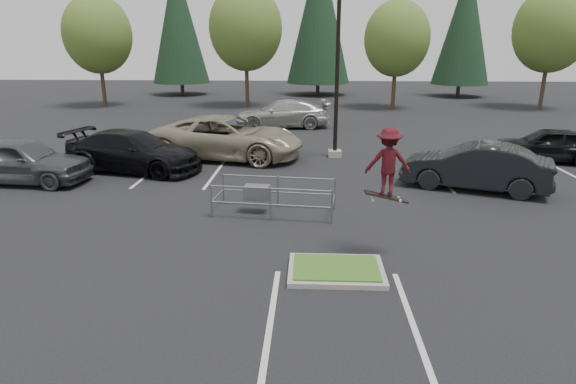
{
  "coord_description": "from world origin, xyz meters",
  "views": [
    {
      "loc": [
        -0.63,
        -10.11,
        5.08
      ],
      "look_at": [
        -1.19,
        1.5,
        1.48
      ],
      "focal_mm": 30.0,
      "sensor_mm": 36.0,
      "label": 1
    }
  ],
  "objects_px": {
    "decid_b": "(246,31)",
    "skateboarder": "(388,162)",
    "conif_b": "(319,14)",
    "car_far_silver": "(283,114)",
    "light_pole": "(338,56)",
    "conif_a": "(178,22)",
    "car_r_black": "(549,145)",
    "decid_a": "(98,37)",
    "car_l_tan": "(226,137)",
    "cart_corral": "(261,193)",
    "car_l_grey": "(21,161)",
    "car_l_black": "(131,151)",
    "decid_c": "(397,41)",
    "decid_d": "(551,32)",
    "conif_c": "(465,24)",
    "car_r_charc": "(475,166)"
  },
  "relations": [
    {
      "from": "decid_b",
      "to": "skateboarder",
      "type": "height_order",
      "value": "decid_b"
    },
    {
      "from": "conif_b",
      "to": "car_far_silver",
      "type": "relative_size",
      "value": 2.46
    },
    {
      "from": "light_pole",
      "to": "conif_a",
      "type": "relative_size",
      "value": 0.78
    },
    {
      "from": "car_r_black",
      "to": "car_far_silver",
      "type": "distance_m",
      "value": 15.08
    },
    {
      "from": "decid_a",
      "to": "car_far_silver",
      "type": "distance_m",
      "value": 19.11
    },
    {
      "from": "decid_a",
      "to": "car_l_tan",
      "type": "height_order",
      "value": "decid_a"
    },
    {
      "from": "light_pole",
      "to": "cart_corral",
      "type": "relative_size",
      "value": 2.66
    },
    {
      "from": "car_l_grey",
      "to": "car_far_silver",
      "type": "xyz_separation_m",
      "value": [
        9.09,
        13.06,
        -0.0
      ]
    },
    {
      "from": "conif_b",
      "to": "skateboarder",
      "type": "xyz_separation_m",
      "value": [
        1.2,
        -39.5,
        -5.45
      ]
    },
    {
      "from": "decid_a",
      "to": "decid_b",
      "type": "relative_size",
      "value": 0.92
    },
    {
      "from": "car_l_black",
      "to": "decid_c",
      "type": "bearing_deg",
      "value": -19.37
    },
    {
      "from": "car_r_black",
      "to": "car_far_silver",
      "type": "relative_size",
      "value": 0.77
    },
    {
      "from": "car_l_grey",
      "to": "conif_a",
      "type": "bearing_deg",
      "value": 8.87
    },
    {
      "from": "decid_d",
      "to": "conif_c",
      "type": "xyz_separation_m",
      "value": [
        -3.99,
        9.17,
        0.94
      ]
    },
    {
      "from": "car_l_black",
      "to": "car_r_black",
      "type": "xyz_separation_m",
      "value": [
        18.0,
        2.56,
        -0.06
      ]
    },
    {
      "from": "conif_b",
      "to": "car_l_black",
      "type": "height_order",
      "value": "conif_b"
    },
    {
      "from": "conif_c",
      "to": "car_far_silver",
      "type": "distance_m",
      "value": 26.14
    },
    {
      "from": "car_r_black",
      "to": "car_r_charc",
      "type": "bearing_deg",
      "value": -32.76
    },
    {
      "from": "decid_a",
      "to": "car_r_black",
      "type": "xyz_separation_m",
      "value": [
        28.01,
        -18.53,
        -4.81
      ]
    },
    {
      "from": "cart_corral",
      "to": "light_pole",
      "type": "bearing_deg",
      "value": 77.79
    },
    {
      "from": "car_r_black",
      "to": "decid_c",
      "type": "bearing_deg",
      "value": -154.14
    },
    {
      "from": "car_l_tan",
      "to": "conif_a",
      "type": "bearing_deg",
      "value": 29.39
    },
    {
      "from": "conif_b",
      "to": "car_r_charc",
      "type": "bearing_deg",
      "value": -81.02
    },
    {
      "from": "decid_a",
      "to": "conif_b",
      "type": "relative_size",
      "value": 0.61
    },
    {
      "from": "decid_a",
      "to": "car_l_tan",
      "type": "distance_m",
      "value": 23.39
    },
    {
      "from": "car_l_tan",
      "to": "car_r_charc",
      "type": "xyz_separation_m",
      "value": [
        9.79,
        -4.5,
        -0.12
      ]
    },
    {
      "from": "car_l_tan",
      "to": "car_l_black",
      "type": "bearing_deg",
      "value": 137.16
    },
    {
      "from": "car_l_black",
      "to": "decid_a",
      "type": "bearing_deg",
      "value": 39.82
    },
    {
      "from": "decid_b",
      "to": "decid_d",
      "type": "relative_size",
      "value": 1.02
    },
    {
      "from": "light_pole",
      "to": "car_l_tan",
      "type": "height_order",
      "value": "light_pole"
    },
    {
      "from": "car_l_tan",
      "to": "car_far_silver",
      "type": "xyz_separation_m",
      "value": [
        2.09,
        8.56,
        -0.11
      ]
    },
    {
      "from": "decid_a",
      "to": "decid_c",
      "type": "bearing_deg",
      "value": -0.48
    },
    {
      "from": "car_l_tan",
      "to": "conif_b",
      "type": "bearing_deg",
      "value": 2.14
    },
    {
      "from": "decid_a",
      "to": "car_r_charc",
      "type": "bearing_deg",
      "value": -44.67
    },
    {
      "from": "decid_c",
      "to": "car_r_charc",
      "type": "xyz_separation_m",
      "value": [
        -0.7,
        -22.83,
        -4.41
      ]
    },
    {
      "from": "conif_a",
      "to": "conif_c",
      "type": "relative_size",
      "value": 1.04
    },
    {
      "from": "decid_d",
      "to": "conif_b",
      "type": "height_order",
      "value": "conif_b"
    },
    {
      "from": "conif_b",
      "to": "cart_corral",
      "type": "bearing_deg",
      "value": -93.37
    },
    {
      "from": "cart_corral",
      "to": "skateboarder",
      "type": "height_order",
      "value": "skateboarder"
    },
    {
      "from": "decid_b",
      "to": "car_r_black",
      "type": "bearing_deg",
      "value": -49.93
    },
    {
      "from": "conif_a",
      "to": "skateboarder",
      "type": "bearing_deg",
      "value": -68.71
    },
    {
      "from": "conif_b",
      "to": "skateboarder",
      "type": "height_order",
      "value": "conif_b"
    },
    {
      "from": "cart_corral",
      "to": "decid_b",
      "type": "bearing_deg",
      "value": 104.49
    },
    {
      "from": "cart_corral",
      "to": "car_r_black",
      "type": "relative_size",
      "value": 0.84
    },
    {
      "from": "skateboarder",
      "to": "light_pole",
      "type": "bearing_deg",
      "value": -84.43
    },
    {
      "from": "skateboarder",
      "to": "car_r_black",
      "type": "relative_size",
      "value": 0.4
    },
    {
      "from": "conif_b",
      "to": "car_far_silver",
      "type": "height_order",
      "value": "conif_b"
    },
    {
      "from": "car_l_grey",
      "to": "car_far_silver",
      "type": "height_order",
      "value": "car_l_grey"
    },
    {
      "from": "decid_b",
      "to": "decid_c",
      "type": "bearing_deg",
      "value": -3.34
    },
    {
      "from": "decid_c",
      "to": "decid_a",
      "type": "bearing_deg",
      "value": 179.52
    }
  ]
}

